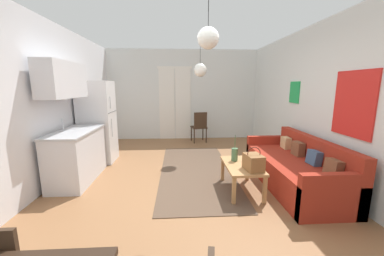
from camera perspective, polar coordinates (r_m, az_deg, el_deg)
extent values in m
cube|color=#8E603D|center=(3.76, -0.96, -15.97)|extent=(5.09, 7.79, 0.10)
cube|color=silver|center=(7.01, -2.33, 8.31)|extent=(4.69, 0.10, 2.70)
cube|color=white|center=(6.98, -6.34, 5.94)|extent=(0.47, 0.02, 2.14)
cube|color=white|center=(6.97, -2.29, 5.99)|extent=(0.47, 0.02, 2.14)
cube|color=white|center=(6.96, -4.45, 15.03)|extent=(1.04, 0.03, 0.06)
cube|color=silver|center=(4.16, 32.55, 5.07)|extent=(0.10, 7.39, 2.70)
cube|color=red|center=(3.78, 35.64, 4.96)|extent=(0.02, 0.72, 0.90)
cube|color=green|center=(5.11, 24.49, 8.22)|extent=(0.02, 0.36, 0.43)
cube|color=silver|center=(4.00, -36.14, 4.54)|extent=(0.10, 7.39, 2.70)
cube|color=orange|center=(5.03, -28.53, 10.21)|extent=(0.02, 0.32, 0.40)
cube|color=brown|center=(4.48, 1.05, -10.72)|extent=(1.35, 3.16, 0.01)
cube|color=maroon|center=(4.14, 23.80, -10.26)|extent=(0.87, 2.14, 0.44)
cube|color=maroon|center=(4.26, 28.34, -7.53)|extent=(0.15, 2.14, 0.80)
cube|color=maroon|center=(3.32, 32.11, -14.67)|extent=(0.87, 0.11, 0.62)
cube|color=maroon|center=(4.98, 18.59, -5.37)|extent=(0.87, 0.11, 0.62)
cube|color=brown|center=(3.60, 32.13, -8.49)|extent=(0.16, 0.23, 0.23)
cube|color=#3D5B7F|center=(3.94, 28.49, -6.61)|extent=(0.16, 0.23, 0.23)
cube|color=brown|center=(4.32, 25.18, -4.75)|extent=(0.13, 0.24, 0.24)
cube|color=tan|center=(4.72, 22.61, -3.44)|extent=(0.12, 0.22, 0.22)
cube|color=#B27F4C|center=(3.63, 12.51, -9.22)|extent=(0.52, 0.89, 0.04)
cube|color=#B27F4C|center=(3.30, 10.54, -15.33)|extent=(0.05, 0.05, 0.40)
cube|color=#B27F4C|center=(3.42, 17.91, -14.66)|extent=(0.05, 0.05, 0.40)
cube|color=#B27F4C|center=(4.02, 7.74, -10.37)|extent=(0.05, 0.05, 0.40)
cube|color=#B27F4C|center=(4.12, 13.81, -10.03)|extent=(0.05, 0.05, 0.40)
cylinder|color=#47704C|center=(3.74, 10.71, -6.60)|extent=(0.10, 0.10, 0.21)
cylinder|color=#477F42|center=(3.68, 10.83, -3.43)|extent=(0.01, 0.01, 0.22)
cube|color=brown|center=(3.39, 15.27, -8.38)|extent=(0.26, 0.33, 0.23)
torus|color=#512319|center=(3.35, 15.38, -6.20)|extent=(0.19, 0.01, 0.19)
cube|color=white|center=(5.24, -22.75, 1.39)|extent=(0.65, 0.63, 1.73)
cube|color=#4C4C51|center=(5.11, -19.44, 3.89)|extent=(0.01, 0.61, 0.01)
cylinder|color=#B7BABF|center=(4.93, -19.96, 6.06)|extent=(0.02, 0.02, 0.24)
cylinder|color=#B7BABF|center=(4.99, -19.58, 0.09)|extent=(0.02, 0.02, 0.38)
cube|color=silver|center=(4.42, -26.95, -6.40)|extent=(0.55, 1.27, 0.86)
cube|color=#B7BABF|center=(4.32, -27.44, -0.77)|extent=(0.58, 1.30, 0.03)
cube|color=#999BA0|center=(4.37, -27.15, -1.23)|extent=(0.36, 0.40, 0.10)
cylinder|color=#B7BABF|center=(4.43, -29.87, 0.79)|extent=(0.02, 0.02, 0.20)
cube|color=silver|center=(4.30, -29.86, 10.48)|extent=(0.32, 1.14, 0.58)
cylinder|color=#382619|center=(6.88, 2.77, -1.31)|extent=(0.03, 0.03, 0.42)
cylinder|color=#382619|center=(6.78, -0.14, -1.46)|extent=(0.03, 0.03, 0.42)
cylinder|color=#382619|center=(6.56, 3.63, -1.90)|extent=(0.03, 0.03, 0.42)
cylinder|color=#382619|center=(6.46, 0.58, -2.08)|extent=(0.03, 0.03, 0.42)
cube|color=#382619|center=(6.62, 1.72, 0.20)|extent=(0.49, 0.47, 0.04)
cube|color=#382619|center=(6.41, 2.17, 1.98)|extent=(0.38, 0.10, 0.45)
cylinder|color=black|center=(3.02, 4.19, 27.62)|extent=(0.01, 0.01, 0.37)
sphere|color=white|center=(2.94, 4.10, 21.70)|extent=(0.27, 0.27, 0.27)
cylinder|color=black|center=(5.28, 2.11, 19.12)|extent=(0.01, 0.01, 0.58)
sphere|color=white|center=(5.23, 2.07, 14.40)|extent=(0.30, 0.30, 0.30)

